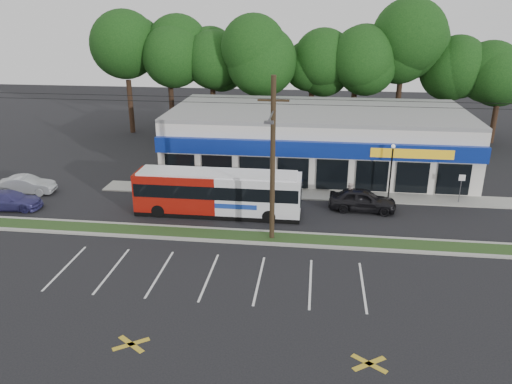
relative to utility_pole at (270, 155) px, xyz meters
The scene contains 16 objects.
ground 6.18m from the utility_pole, 161.89° to the right, with size 120.00×120.00×0.00m, color black.
grass_strip 6.06m from the utility_pole, behind, with size 40.00×1.60×0.12m, color #263C18.
curb_south 6.10m from the utility_pole, 164.67° to the right, with size 40.00×0.25×0.14m, color #9E9E93.
curb_north 6.12m from the utility_pole, 161.93° to the left, with size 40.00×0.25×0.14m, color #9E9E93.
sidewalk 9.93m from the utility_pole, 74.97° to the left, with size 32.00×2.20×0.10m, color #9E9E93.
strip_mall 15.47m from the utility_pole, 79.90° to the left, with size 25.00×12.55×5.30m.
utility_pole is the anchor object (origin of this frame).
lamp_post 11.67m from the utility_pole, 43.95° to the left, with size 0.30×0.30×4.25m.
sign_post 15.71m from the utility_pole, 30.15° to the left, with size 0.45×0.10×2.23m.
tree_line 25.28m from the utility_pole, 87.33° to the left, with size 46.76×6.76×11.83m.
metrobus 6.49m from the utility_pole, 137.32° to the left, with size 11.39×2.42×3.06m.
car_dark 9.38m from the utility_pole, 42.14° to the left, with size 1.87×4.66×1.59m, color black.
car_silver 20.66m from the utility_pole, 163.53° to the left, with size 1.47×4.23×1.39m, color #A0A3A7.
car_blue 19.56m from the utility_pole, behind, with size 1.83×4.51×1.31m, color navy.
pedestrian_a 7.11m from the utility_pole, 98.72° to the left, with size 0.65×0.43×1.78m, color white.
pedestrian_b 8.95m from the utility_pole, 48.47° to the left, with size 0.93×0.72×1.91m, color silver.
Camera 1 is at (5.49, -26.88, 13.56)m, focal length 35.00 mm.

